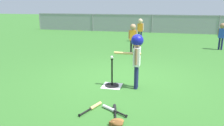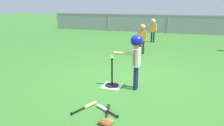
{
  "view_description": "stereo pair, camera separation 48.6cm",
  "coord_description": "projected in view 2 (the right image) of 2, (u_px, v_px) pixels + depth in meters",
  "views": [
    {
      "loc": [
        0.97,
        -5.38,
        1.87
      ],
      "look_at": [
        -0.19,
        -0.55,
        0.55
      ],
      "focal_mm": 36.48,
      "sensor_mm": 36.0,
      "label": 1
    },
    {
      "loc": [
        1.44,
        -5.25,
        1.87
      ],
      "look_at": [
        -0.19,
        -0.55,
        0.55
      ],
      "focal_mm": 36.48,
      "sensor_mm": 36.0,
      "label": 2
    }
  ],
  "objects": [
    {
      "name": "batting_tee",
      "position": [
        112.0,
        82.0,
        5.26
      ],
      "size": [
        0.32,
        0.32,
        0.65
      ],
      "color": "black",
      "rests_on": "ground_plane"
    },
    {
      "name": "ground_plane",
      "position": [
        126.0,
        79.0,
        5.73
      ],
      "size": [
        60.0,
        60.0,
        0.0
      ],
      "primitive_type": "plane",
      "color": "#336B28"
    },
    {
      "name": "batter_child",
      "position": [
        136.0,
        51.0,
        4.88
      ],
      "size": [
        0.64,
        0.35,
        1.22
      ],
      "color": "#191E4C",
      "rests_on": "ground_plane"
    },
    {
      "name": "spare_bat_silver",
      "position": [
        104.0,
        109.0,
        4.06
      ],
      "size": [
        0.51,
        0.34,
        0.06
      ],
      "color": "silver",
      "rests_on": "ground_plane"
    },
    {
      "name": "home_plate",
      "position": [
        112.0,
        86.0,
        5.28
      ],
      "size": [
        0.44,
        0.44,
        0.01
      ],
      "primitive_type": "cube",
      "color": "white",
      "rests_on": "ground_plane"
    },
    {
      "name": "spare_bat_black",
      "position": [
        108.0,
        110.0,
        4.01
      ],
      "size": [
        0.2,
        0.56,
        0.06
      ],
      "color": "black",
      "rests_on": "ground_plane"
    },
    {
      "name": "glove_near_bats",
      "position": [
        106.0,
        123.0,
        3.59
      ],
      "size": [
        0.26,
        0.23,
        0.07
      ],
      "color": "brown",
      "rests_on": "ground_plane"
    },
    {
      "name": "outfield_fence",
      "position": [
        168.0,
        23.0,
        14.3
      ],
      "size": [
        16.06,
        0.06,
        1.15
      ],
      "color": "slate",
      "rests_on": "ground_plane"
    },
    {
      "name": "fielder_deep_center",
      "position": [
        153.0,
        27.0,
        10.95
      ],
      "size": [
        0.34,
        0.22,
        1.13
      ],
      "color": "#191E4C",
      "rests_on": "ground_plane"
    },
    {
      "name": "glove_by_plate",
      "position": [
        107.0,
        121.0,
        3.63
      ],
      "size": [
        0.26,
        0.23,
        0.07
      ],
      "color": "brown",
      "rests_on": "ground_plane"
    },
    {
      "name": "fielder_near_left",
      "position": [
        142.0,
        35.0,
        8.41
      ],
      "size": [
        0.33,
        0.22,
        1.12
      ],
      "color": "#262626",
      "rests_on": "ground_plane"
    },
    {
      "name": "spare_bat_wood",
      "position": [
        88.0,
        106.0,
        4.18
      ],
      "size": [
        0.26,
        0.58,
        0.06
      ],
      "color": "#DBB266",
      "rests_on": "ground_plane"
    },
    {
      "name": "baseball_on_tee",
      "position": [
        112.0,
        57.0,
        5.11
      ],
      "size": [
        0.07,
        0.07,
        0.07
      ],
      "primitive_type": "sphere",
      "color": "white",
      "rests_on": "batting_tee"
    }
  ]
}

